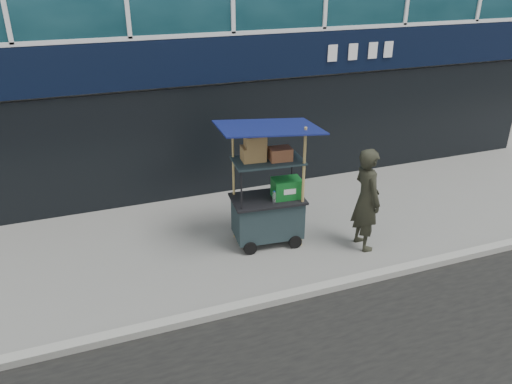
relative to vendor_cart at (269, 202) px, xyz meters
name	(u,v)px	position (x,y,z in m)	size (l,w,h in m)	color
ground	(312,285)	(0.15, -1.53, -0.80)	(80.00, 80.00, 0.00)	gray
curb	(318,289)	(0.15, -1.73, -0.74)	(80.00, 0.18, 0.12)	#999991
vendor_cart	(269,202)	(0.00, 0.00, 0.00)	(1.79, 1.34, 2.29)	#1A282C
vendor_man	(366,199)	(1.54, -0.74, 0.13)	(0.68, 0.45, 1.88)	#27281D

